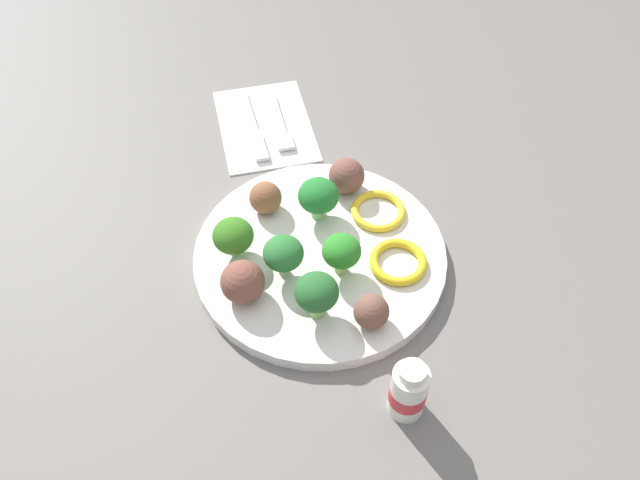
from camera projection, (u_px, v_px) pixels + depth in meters
The scene contains 17 objects.
ground_plane at pixel (320, 260), 0.74m from camera, with size 4.00×4.00×0.00m, color slate.
plate at pixel (320, 256), 0.73m from camera, with size 0.28×0.28×0.02m, color white.
broccoli_floret_front_right at pixel (233, 236), 0.70m from camera, with size 0.04×0.04×0.05m.
broccoli_floret_back_left at pixel (283, 254), 0.68m from camera, with size 0.04×0.04×0.05m.
broccoli_floret_mid_right at pixel (317, 293), 0.65m from camera, with size 0.04×0.04×0.05m.
broccoli_floret_near_rim at pixel (342, 252), 0.68m from camera, with size 0.04×0.04×0.05m.
broccoli_floret_center at pixel (318, 196), 0.73m from camera, with size 0.05×0.05×0.05m.
meatball_center at pixel (371, 312), 0.65m from camera, with size 0.04×0.04×0.04m, color brown.
meatball_front_left at pixel (265, 198), 0.75m from camera, with size 0.04×0.04×0.04m, color brown.
meatball_mid_left at pixel (243, 282), 0.67m from camera, with size 0.05×0.05×0.05m, color brown.
meatball_back_right at pixel (347, 176), 0.77m from camera, with size 0.04×0.04×0.04m, color brown.
pepper_ring_near_rim at pixel (398, 262), 0.71m from camera, with size 0.06×0.06×0.01m, color yellow.
pepper_ring_far_rim at pixel (378, 211), 0.76m from camera, with size 0.06×0.06×0.01m, color yellow.
napkin at pixel (265, 125), 0.88m from camera, with size 0.17×0.12×0.01m, color white.
fork at pixel (279, 123), 0.88m from camera, with size 0.12×0.02×0.01m.
knife at pixel (253, 127), 0.87m from camera, with size 0.15×0.02×0.01m.
yogurt_bottle at pixel (408, 391), 0.60m from camera, with size 0.04×0.04×0.07m.
Camera 1 is at (0.44, -0.12, 0.58)m, focal length 36.77 mm.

